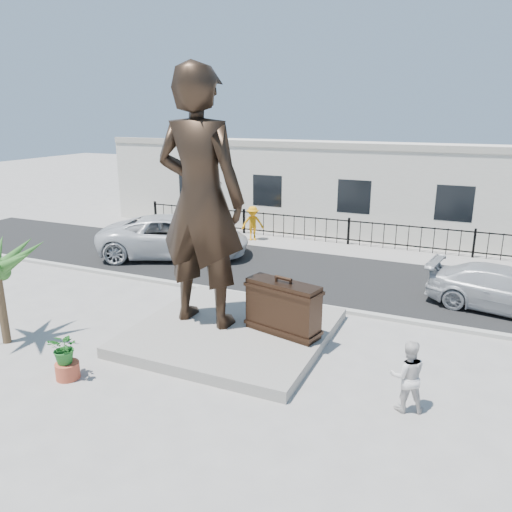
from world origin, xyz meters
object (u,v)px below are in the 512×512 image
at_px(statue, 201,200).
at_px(tourist, 407,376).
at_px(suitcase, 283,308).
at_px(car_white, 174,236).

distance_m(statue, tourist, 6.89).
distance_m(suitcase, tourist, 4.05).
xyz_separation_m(suitcase, tourist, (3.55, -1.93, -0.23)).
bearing_deg(car_white, statue, -164.38).
distance_m(statue, car_white, 8.45).
bearing_deg(suitcase, car_white, 154.26).
bearing_deg(suitcase, statue, -162.81).
bearing_deg(tourist, statue, -36.09).
bearing_deg(car_white, suitcase, -152.57).
height_order(tourist, car_white, car_white).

